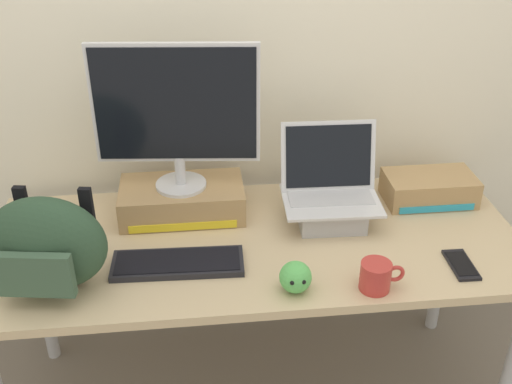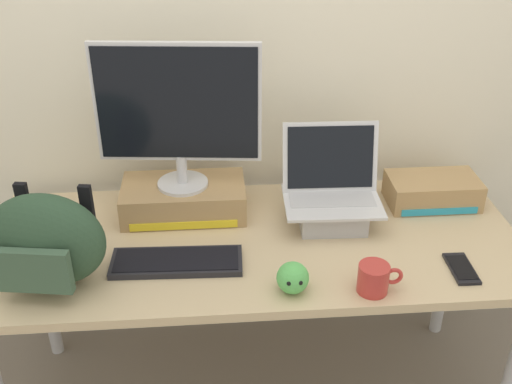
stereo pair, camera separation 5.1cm
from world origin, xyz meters
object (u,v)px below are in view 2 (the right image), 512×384
(messenger_backpack, at_px, (46,241))
(open_laptop, at_px, (331,203))
(plush_toy, at_px, (293,278))
(cell_phone, at_px, (461,268))
(desktop_monitor, at_px, (178,111))
(toner_box_yellow, at_px, (184,199))
(external_keyboard, at_px, (177,262))
(toner_box_cyan, at_px, (432,191))
(coffee_mug, at_px, (374,278))

(messenger_backpack, bearing_deg, open_laptop, 25.75)
(plush_toy, bearing_deg, cell_phone, 6.26)
(desktop_monitor, height_order, messenger_backpack, desktop_monitor)
(plush_toy, bearing_deg, toner_box_yellow, 124.72)
(open_laptop, bearing_deg, external_keyboard, -155.85)
(open_laptop, xyz_separation_m, toner_box_cyan, (0.39, 0.09, -0.02))
(open_laptop, bearing_deg, toner_box_cyan, 15.05)
(desktop_monitor, bearing_deg, toner_box_cyan, 5.33)
(open_laptop, height_order, plush_toy, open_laptop)
(open_laptop, bearing_deg, coffee_mug, -80.07)
(external_keyboard, bearing_deg, messenger_backpack, -169.01)
(coffee_mug, bearing_deg, toner_box_yellow, 139.12)
(messenger_backpack, height_order, coffee_mug, messenger_backpack)
(toner_box_yellow, xyz_separation_m, cell_phone, (0.85, -0.41, -0.05))
(coffee_mug, bearing_deg, plush_toy, 175.77)
(desktop_monitor, height_order, cell_phone, desktop_monitor)
(messenger_backpack, bearing_deg, desktop_monitor, 52.59)
(messenger_backpack, bearing_deg, toner_box_cyan, 24.60)
(toner_box_yellow, height_order, messenger_backpack, messenger_backpack)
(open_laptop, height_order, toner_box_cyan, open_laptop)
(toner_box_yellow, height_order, toner_box_cyan, toner_box_yellow)
(open_laptop, distance_m, coffee_mug, 0.39)
(coffee_mug, distance_m, toner_box_cyan, 0.58)
(desktop_monitor, distance_m, toner_box_cyan, 0.95)
(toner_box_cyan, bearing_deg, desktop_monitor, 179.65)
(toner_box_yellow, relative_size, coffee_mug, 3.19)
(toner_box_yellow, xyz_separation_m, external_keyboard, (-0.02, -0.31, -0.04))
(open_laptop, relative_size, toner_box_cyan, 1.04)
(messenger_backpack, xyz_separation_m, toner_box_cyan, (1.27, 0.36, -0.10))
(messenger_backpack, xyz_separation_m, plush_toy, (0.71, -0.10, -0.10))
(cell_phone, bearing_deg, external_keyboard, 174.72)
(toner_box_yellow, relative_size, toner_box_cyan, 1.33)
(toner_box_yellow, xyz_separation_m, open_laptop, (0.50, -0.10, 0.01))
(messenger_backpack, distance_m, cell_phone, 1.24)
(toner_box_yellow, distance_m, desktop_monitor, 0.33)
(toner_box_cyan, bearing_deg, external_keyboard, -161.47)
(desktop_monitor, relative_size, external_keyboard, 1.32)
(external_keyboard, bearing_deg, open_laptop, 24.37)
(open_laptop, distance_m, cell_phone, 0.47)
(cell_phone, bearing_deg, plush_toy, -172.67)
(desktop_monitor, bearing_deg, plush_toy, -49.51)
(toner_box_yellow, xyz_separation_m, coffee_mug, (0.56, -0.48, -0.01))
(toner_box_cyan, bearing_deg, open_laptop, -166.81)
(cell_phone, relative_size, plush_toy, 1.63)
(desktop_monitor, height_order, coffee_mug, desktop_monitor)
(cell_phone, bearing_deg, messenger_backpack, 179.22)
(messenger_backpack, bearing_deg, external_keyboard, 17.65)
(desktop_monitor, relative_size, coffee_mug, 4.06)
(toner_box_yellow, height_order, coffee_mug, toner_box_yellow)
(toner_box_yellow, distance_m, toner_box_cyan, 0.89)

